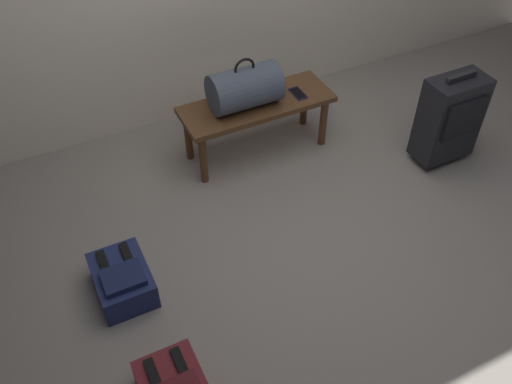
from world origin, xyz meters
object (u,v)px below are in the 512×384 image
object	(u,v)px
cell_phone	(298,93)
suitcase_upright_charcoal	(450,118)
bench	(257,110)
backpack_navy	(123,280)
duffel_bag_slate	(245,88)

from	to	relation	value
cell_phone	suitcase_upright_charcoal	bearing A→B (deg)	-36.64
bench	cell_phone	world-z (taller)	cell_phone
suitcase_upright_charcoal	backpack_navy	xyz separation A→B (m)	(-2.23, -0.13, -0.24)
bench	cell_phone	bearing A→B (deg)	-7.26
suitcase_upright_charcoal	backpack_navy	size ratio (longest dim) A/B	1.73
bench	cell_phone	distance (m)	0.29
bench	suitcase_upright_charcoal	size ratio (longest dim) A/B	1.52
duffel_bag_slate	backpack_navy	distance (m)	1.38
bench	duffel_bag_slate	xyz separation A→B (m)	(-0.08, 0.00, 0.19)
cell_phone	suitcase_upright_charcoal	world-z (taller)	suitcase_upright_charcoal
backpack_navy	bench	bearing A→B (deg)	32.89
suitcase_upright_charcoal	cell_phone	bearing A→B (deg)	143.36
suitcase_upright_charcoal	backpack_navy	world-z (taller)	suitcase_upright_charcoal
bench	cell_phone	xyz separation A→B (m)	(0.28, -0.04, 0.07)
duffel_bag_slate	backpack_navy	size ratio (longest dim) A/B	1.16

